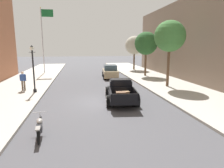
{
  "coord_description": "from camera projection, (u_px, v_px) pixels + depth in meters",
  "views": [
    {
      "loc": [
        -1.62,
        -13.58,
        3.86
      ],
      "look_at": [
        0.9,
        1.34,
        1.0
      ],
      "focal_mm": 31.56,
      "sensor_mm": 36.0,
      "label": 1
    }
  ],
  "objects": [
    {
      "name": "ground_plane",
      "position": [
        103.0,
        101.0,
        14.14
      ],
      "size": [
        140.0,
        140.0,
        0.0
      ],
      "primitive_type": "plane",
      "color": "#47474C"
    },
    {
      "name": "sidewalk_right",
      "position": [
        195.0,
        96.0,
        15.31
      ],
      "size": [
        5.5,
        64.0,
        0.15
      ],
      "primitive_type": "cube",
      "color": "#ADA89E",
      "rests_on": "ground"
    },
    {
      "name": "hotrod_truck_black",
      "position": [
        121.0,
        90.0,
        14.29
      ],
      "size": [
        2.54,
        5.07,
        1.58
      ],
      "color": "black",
      "rests_on": "ground"
    },
    {
      "name": "motorcycle_parked",
      "position": [
        39.0,
        127.0,
        8.57
      ],
      "size": [
        0.62,
        2.11,
        0.93
      ],
      "color": "black",
      "rests_on": "ground"
    },
    {
      "name": "car_background_tan",
      "position": [
        110.0,
        72.0,
        24.8
      ],
      "size": [
        2.1,
        4.41,
        1.65
      ],
      "color": "tan",
      "rests_on": "ground"
    },
    {
      "name": "pedestrian_sidewalk_left",
      "position": [
        23.0,
        80.0,
        16.85
      ],
      "size": [
        0.53,
        0.22,
        1.65
      ],
      "color": "brown",
      "rests_on": "sidewalk_left"
    },
    {
      "name": "street_lamp_near",
      "position": [
        33.0,
        65.0,
        16.01
      ],
      "size": [
        0.5,
        0.32,
        3.85
      ],
      "color": "black",
      "rests_on": "sidewalk_left"
    },
    {
      "name": "flagpole",
      "position": [
        44.0,
        33.0,
        27.82
      ],
      "size": [
        1.74,
        0.16,
        9.16
      ],
      "color": "#B2B2B7",
      "rests_on": "sidewalk_left"
    },
    {
      "name": "street_tree_nearest",
      "position": [
        170.0,
        36.0,
        18.03
      ],
      "size": [
        2.85,
        2.85,
        6.11
      ],
      "color": "brown",
      "rests_on": "sidewalk_right"
    },
    {
      "name": "street_tree_second",
      "position": [
        146.0,
        44.0,
        25.23
      ],
      "size": [
        2.93,
        2.93,
        5.62
      ],
      "color": "brown",
      "rests_on": "sidewalk_right"
    },
    {
      "name": "street_tree_third",
      "position": [
        134.0,
        45.0,
        32.08
      ],
      "size": [
        2.98,
        2.98,
        5.47
      ],
      "color": "brown",
      "rests_on": "sidewalk_right"
    }
  ]
}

